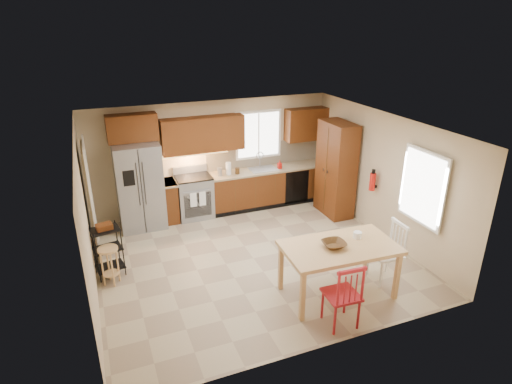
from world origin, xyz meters
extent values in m
plane|color=tan|center=(0.00, 0.00, 0.00)|extent=(5.50, 5.50, 0.00)
cube|color=silver|center=(0.00, 0.00, 2.50)|extent=(5.50, 5.00, 0.02)
cube|color=#CCB793|center=(0.00, 2.50, 1.25)|extent=(5.50, 0.02, 2.50)
cube|color=#CCB793|center=(0.00, -2.50, 1.25)|extent=(5.50, 0.02, 2.50)
cube|color=#CCB793|center=(-2.75, 0.00, 1.25)|extent=(0.02, 5.00, 2.50)
cube|color=#CCB793|center=(2.75, 0.00, 1.25)|extent=(0.02, 5.00, 2.50)
cube|color=gray|center=(-1.70, 2.12, 0.91)|extent=(0.92, 0.75, 1.82)
cube|color=gray|center=(-0.55, 2.19, 0.46)|extent=(0.76, 0.63, 0.92)
cube|color=#572910|center=(-1.10, 2.20, 0.45)|extent=(0.30, 0.60, 0.90)
cube|color=#572910|center=(1.29, 2.20, 0.45)|extent=(2.92, 0.60, 0.90)
cube|color=black|center=(1.85, 1.91, 0.45)|extent=(0.60, 0.02, 0.78)
cube|color=beige|center=(1.29, 2.48, 1.18)|extent=(2.92, 0.03, 0.55)
cube|color=#602E10|center=(-1.70, 2.33, 2.10)|extent=(1.00, 0.35, 0.55)
cube|color=#602E10|center=(-0.25, 2.33, 1.83)|extent=(1.80, 0.35, 0.75)
cube|color=#602E10|center=(2.25, 2.33, 1.83)|extent=(1.00, 0.35, 0.75)
cube|color=white|center=(1.10, 2.48, 1.65)|extent=(1.12, 0.04, 1.12)
cube|color=gray|center=(1.10, 2.20, 0.86)|extent=(0.62, 0.46, 0.16)
cube|color=#FFBF66|center=(-0.55, 2.30, 1.43)|extent=(1.60, 0.30, 0.01)
imported|color=red|center=(1.48, 2.10, 1.00)|extent=(0.09, 0.09, 0.19)
cylinder|color=white|center=(0.25, 2.15, 1.04)|extent=(0.12, 0.12, 0.28)
cylinder|color=gray|center=(0.05, 2.15, 0.99)|extent=(0.11, 0.11, 0.18)
cylinder|color=#513215|center=(0.45, 2.12, 0.97)|extent=(0.10, 0.10, 0.14)
cube|color=#572910|center=(2.43, 1.20, 1.05)|extent=(0.50, 0.95, 2.10)
cylinder|color=red|center=(2.63, 0.15, 1.10)|extent=(0.12, 0.12, 0.36)
cube|color=white|center=(2.68, -1.15, 1.45)|extent=(0.04, 1.02, 1.32)
cube|color=#8C7A59|center=(-2.67, 1.30, 1.05)|extent=(0.04, 0.95, 2.10)
imported|color=#513215|center=(0.74, -1.51, 0.88)|extent=(0.38, 0.38, 0.09)
cylinder|color=white|center=(1.24, -1.39, 0.91)|extent=(0.16, 0.16, 0.17)
camera|label=1|loc=(-2.50, -6.41, 4.17)|focal=30.00mm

